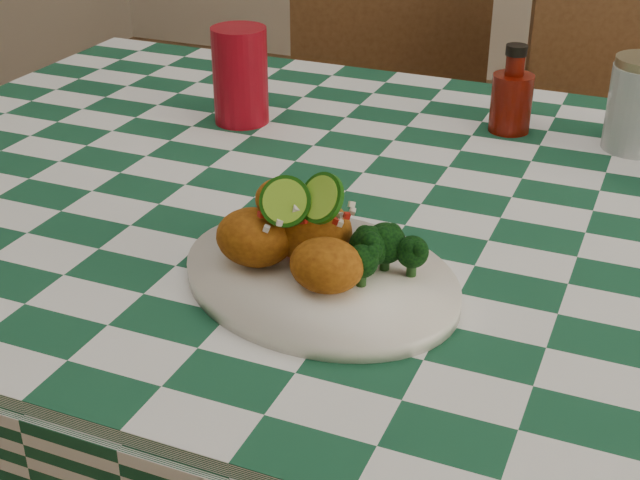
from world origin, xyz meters
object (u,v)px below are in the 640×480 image
at_px(dining_table, 407,443).
at_px(wooden_chair_right, 630,239).
at_px(red_tumbler, 240,76).
at_px(wooden_chair_left, 390,170).
at_px(plate, 320,278).
at_px(fried_chicken_pile, 310,226).
at_px(ketchup_bottle, 513,89).

relative_size(dining_table, wooden_chair_right, 1.83).
distance_m(dining_table, red_tumbler, 0.61).
distance_m(dining_table, wooden_chair_left, 0.79).
xyz_separation_m(dining_table, plate, (-0.04, -0.24, 0.40)).
bearing_deg(plate, fried_chicken_pile, 180.00).
relative_size(fried_chicken_pile, ketchup_bottle, 1.21).
bearing_deg(red_tumbler, dining_table, -27.32).
bearing_deg(red_tumbler, fried_chicken_pile, -54.53).
height_order(fried_chicken_pile, red_tumbler, red_tumbler).
bearing_deg(wooden_chair_left, wooden_chair_right, -27.29).
distance_m(dining_table, wooden_chair_right, 0.72).
bearing_deg(fried_chicken_pile, plate, 0.00).
relative_size(fried_chicken_pile, wooden_chair_left, 0.16).
relative_size(plate, fried_chicken_pile, 2.00).
height_order(red_tumbler, ketchup_bottle, red_tumbler).
bearing_deg(wooden_chair_left, dining_table, -90.65).
distance_m(dining_table, fried_chicken_pile, 0.52).
bearing_deg(wooden_chair_left, red_tumbler, -118.59).
bearing_deg(ketchup_bottle, red_tumbler, -162.82).
height_order(red_tumbler, wooden_chair_left, wooden_chair_left).
bearing_deg(dining_table, plate, -99.61).
relative_size(dining_table, wooden_chair_left, 1.68).
relative_size(plate, red_tumbler, 2.17).
distance_m(dining_table, ketchup_bottle, 0.55).
bearing_deg(wooden_chair_right, wooden_chair_left, 155.19).
height_order(fried_chicken_pile, wooden_chair_left, wooden_chair_left).
distance_m(dining_table, plate, 0.47).
distance_m(fried_chicken_pile, wooden_chair_left, 1.06).
bearing_deg(wooden_chair_right, ketchup_bottle, -136.27).
bearing_deg(plate, wooden_chair_left, 103.94).
distance_m(plate, wooden_chair_right, 1.02).
relative_size(fried_chicken_pile, wooden_chair_right, 0.18).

